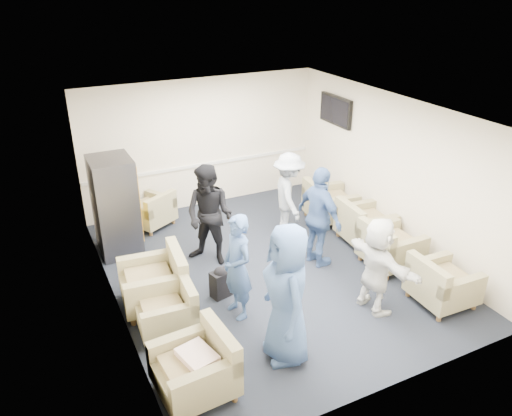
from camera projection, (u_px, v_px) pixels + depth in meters
name	position (u px, v px, depth m)	size (l,w,h in m)	color
floor	(268.00, 269.00, 8.46)	(6.00, 6.00, 0.00)	black
ceiling	(270.00, 112.00, 7.30)	(6.00, 6.00, 0.00)	white
back_wall	(202.00, 144.00, 10.31)	(5.00, 0.02, 2.70)	beige
front_wall	(396.00, 297.00, 5.45)	(5.00, 0.02, 2.70)	beige
left_wall	(109.00, 229.00, 6.88)	(0.02, 6.00, 2.70)	beige
right_wall	(393.00, 171.00, 8.88)	(0.02, 6.00, 2.70)	beige
chair_rail	(203.00, 164.00, 10.49)	(4.98, 0.04, 0.06)	silver
tv	(336.00, 110.00, 10.01)	(0.10, 1.00, 0.58)	black
armchair_left_near	(199.00, 369.00, 5.86)	(0.92, 0.92, 0.69)	#8A8059
armchair_left_mid	(170.00, 310.00, 6.93)	(0.83, 0.83, 0.62)	#8A8059
armchair_left_far	(157.00, 283.00, 7.42)	(1.01, 1.01, 0.74)	#8A8059
armchair_right_near	(440.00, 285.00, 7.45)	(0.86, 0.86, 0.66)	#8A8059
armchair_right_midnear	(388.00, 248.00, 8.43)	(0.87, 0.87, 0.69)	#8A8059
armchair_right_midfar	(363.00, 225.00, 9.19)	(0.92, 0.92, 0.69)	#8A8059
armchair_right_far	(328.00, 205.00, 9.97)	(0.99, 0.99, 0.70)	#8A8059
armchair_corner	(152.00, 212.00, 9.77)	(1.05, 1.05, 0.62)	#8A8059
vending_machine	(116.00, 206.00, 8.67)	(0.71, 0.83, 1.76)	#54535B
backpack	(221.00, 281.00, 7.66)	(0.34, 0.28, 0.51)	black
pillow	(197.00, 357.00, 5.77)	(0.46, 0.35, 0.13)	white
person_front_left	(287.00, 295.00, 6.17)	(0.93, 0.60, 1.90)	#3A578C
person_mid_left	(237.00, 267.00, 7.03)	(0.58, 0.38, 1.59)	#3A578C
person_back_left	(209.00, 216.00, 8.32)	(0.86, 0.67, 1.76)	black
person_back_right	(289.00, 195.00, 9.27)	(1.05, 0.60, 1.62)	silver
person_mid_right	(319.00, 218.00, 8.27)	(1.03, 0.43, 1.75)	#3A578C
person_front_right	(377.00, 265.00, 7.17)	(1.38, 0.44, 1.49)	white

